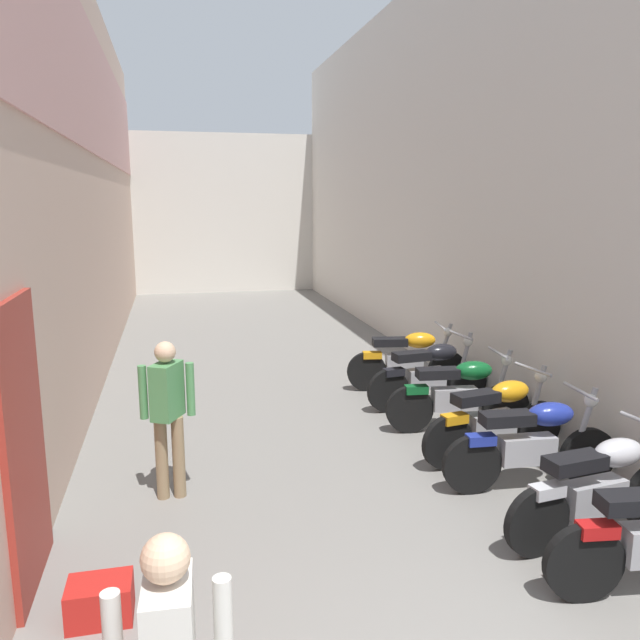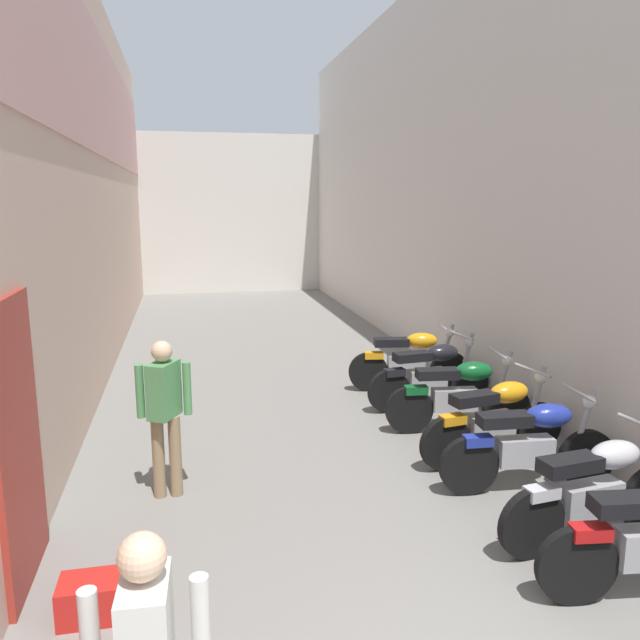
# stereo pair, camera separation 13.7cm
# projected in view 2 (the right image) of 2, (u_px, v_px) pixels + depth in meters

# --- Properties ---
(ground_plane) EXTENTS (34.35, 34.35, 0.00)m
(ground_plane) POSITION_uv_depth(u_px,v_px,m) (295.00, 402.00, 9.02)
(ground_plane) COLOR slate
(building_left) EXTENTS (0.45, 18.35, 6.39)m
(building_left) POSITION_uv_depth(u_px,v_px,m) (84.00, 177.00, 9.67)
(building_left) COLOR beige
(building_left) RESTS_ON ground
(building_right) EXTENTS (0.45, 18.35, 6.68)m
(building_right) POSITION_uv_depth(u_px,v_px,m) (440.00, 173.00, 10.92)
(building_right) COLOR beige
(building_right) RESTS_ON ground
(building_far_end) EXTENTS (8.52, 2.00, 4.86)m
(building_far_end) POSITION_uv_depth(u_px,v_px,m) (229.00, 213.00, 20.24)
(building_far_end) COLOR beige
(building_far_end) RESTS_ON ground
(motorcycle_third) EXTENTS (1.84, 0.58, 1.04)m
(motorcycle_third) POSITION_uv_depth(u_px,v_px,m) (596.00, 489.00, 5.22)
(motorcycle_third) COLOR black
(motorcycle_third) RESTS_ON ground
(motorcycle_fourth) EXTENTS (1.85, 0.58, 1.04)m
(motorcycle_fourth) POSITION_uv_depth(u_px,v_px,m) (531.00, 443.00, 6.20)
(motorcycle_fourth) COLOR black
(motorcycle_fourth) RESTS_ON ground
(motorcycle_fifth) EXTENTS (1.84, 0.58, 1.04)m
(motorcycle_fifth) POSITION_uv_depth(u_px,v_px,m) (495.00, 418.00, 6.90)
(motorcycle_fifth) COLOR black
(motorcycle_fifth) RESTS_ON ground
(motorcycle_sixth) EXTENTS (1.85, 0.58, 1.04)m
(motorcycle_sixth) POSITION_uv_depth(u_px,v_px,m) (459.00, 393.00, 7.79)
(motorcycle_sixth) COLOR black
(motorcycle_sixth) RESTS_ON ground
(motorcycle_seventh) EXTENTS (1.85, 0.58, 1.04)m
(motorcycle_seventh) POSITION_uv_depth(u_px,v_px,m) (431.00, 373.00, 8.69)
(motorcycle_seventh) COLOR black
(motorcycle_seventh) RESTS_ON ground
(motorcycle_eighth) EXTENTS (1.84, 0.58, 1.04)m
(motorcycle_eighth) POSITION_uv_depth(u_px,v_px,m) (410.00, 359.00, 9.48)
(motorcycle_eighth) COLOR black
(motorcycle_eighth) RESTS_ON ground
(pedestrian_mid_alley) EXTENTS (0.52, 0.39, 1.57)m
(pedestrian_mid_alley) POSITION_uv_depth(u_px,v_px,m) (165.00, 407.00, 6.00)
(pedestrian_mid_alley) COLOR #8C7251
(pedestrian_mid_alley) RESTS_ON ground
(plastic_crate) EXTENTS (0.44, 0.32, 0.28)m
(plastic_crate) POSITION_uv_depth(u_px,v_px,m) (92.00, 598.00, 4.36)
(plastic_crate) COLOR red
(plastic_crate) RESTS_ON ground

